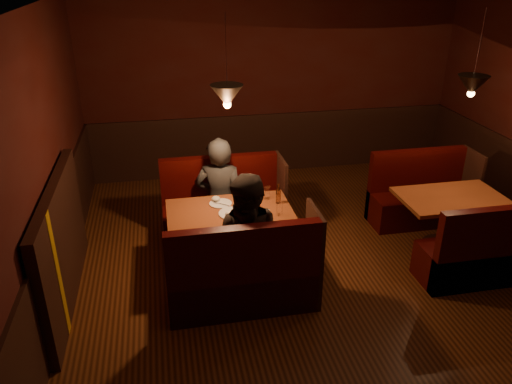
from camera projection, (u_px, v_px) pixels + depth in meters
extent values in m
cube|color=#3E1C0B|center=(343.00, 288.00, 5.52)|extent=(6.00, 7.00, 0.01)
cube|color=black|center=(368.00, 10.00, 4.29)|extent=(6.00, 7.00, 0.01)
cube|color=#3D1712|center=(274.00, 86.00, 8.02)|extent=(6.00, 0.01, 2.90)
cube|color=#3D1712|center=(30.00, 191.00, 4.38)|extent=(0.01, 7.00, 2.90)
cube|color=black|center=(273.00, 143.00, 8.40)|extent=(6.00, 0.04, 1.00)
cube|color=black|center=(52.00, 281.00, 4.78)|extent=(0.04, 7.00, 1.00)
cube|color=black|center=(62.00, 245.00, 5.09)|extent=(0.10, 2.20, 1.30)
cube|color=gold|center=(59.00, 275.00, 4.61)|extent=(0.01, 0.12, 1.30)
cylinder|color=#333333|center=(226.00, 55.00, 4.86)|extent=(0.01, 0.01, 0.80)
cone|color=black|center=(227.00, 96.00, 5.03)|extent=(0.34, 0.34, 0.22)
sphere|color=#FFBF72|center=(227.00, 104.00, 5.06)|extent=(0.08, 0.08, 0.08)
cylinder|color=#333333|center=(479.00, 48.00, 5.27)|extent=(0.01, 0.01, 0.80)
cone|color=black|center=(472.00, 85.00, 5.44)|extent=(0.34, 0.34, 0.22)
sphere|color=#FFBF72|center=(471.00, 93.00, 5.48)|extent=(0.08, 0.08, 0.08)
cube|color=brown|center=(230.00, 212.00, 5.59)|extent=(1.40, 0.85, 0.05)
cylinder|color=black|center=(230.00, 241.00, 5.74)|extent=(0.14, 0.14, 0.70)
cylinder|color=black|center=(231.00, 265.00, 5.88)|extent=(0.56, 0.56, 0.04)
cylinder|color=silver|center=(231.00, 214.00, 5.49)|extent=(0.28, 0.28, 0.02)
cube|color=black|center=(237.00, 212.00, 5.47)|extent=(0.09, 0.08, 0.03)
ellipsoid|color=silver|center=(228.00, 214.00, 5.40)|extent=(0.07, 0.07, 0.06)
cube|color=tan|center=(241.00, 215.00, 5.41)|extent=(0.08, 0.05, 0.03)
cylinder|color=silver|center=(237.00, 216.00, 5.41)|extent=(0.09, 0.10, 0.01)
cylinder|color=silver|center=(221.00, 204.00, 5.72)|extent=(0.26, 0.26, 0.01)
ellipsoid|color=beige|center=(216.00, 199.00, 5.76)|extent=(0.10, 0.10, 0.05)
cube|color=silver|center=(221.00, 204.00, 5.68)|extent=(0.17, 0.13, 0.00)
cylinder|color=white|center=(256.00, 203.00, 5.64)|extent=(0.05, 0.05, 0.08)
cylinder|color=white|center=(267.00, 193.00, 5.83)|extent=(0.08, 0.08, 0.15)
cylinder|color=white|center=(279.00, 209.00, 5.46)|extent=(0.08, 0.08, 0.15)
cylinder|color=#47230F|center=(278.00, 197.00, 5.72)|extent=(0.06, 0.06, 0.16)
cylinder|color=#47230F|center=(279.00, 188.00, 5.67)|extent=(0.03, 0.03, 0.07)
ellipsoid|color=white|center=(266.00, 211.00, 5.51)|extent=(0.12, 0.11, 0.04)
cube|color=#330504|center=(222.00, 222.00, 6.44)|extent=(1.50, 0.55, 0.45)
cube|color=#330504|center=(220.00, 194.00, 6.51)|extent=(1.50, 0.12, 1.05)
cube|color=black|center=(281.00, 196.00, 6.45)|extent=(0.04, 0.55, 1.05)
cube|color=#330504|center=(241.00, 287.00, 5.15)|extent=(1.50, 0.55, 0.45)
cube|color=#330504|center=(244.00, 274.00, 4.84)|extent=(1.50, 0.12, 1.05)
cube|color=black|center=(314.00, 254.00, 5.16)|extent=(0.04, 0.55, 1.05)
cube|color=brown|center=(452.00, 198.00, 6.02)|extent=(1.25, 0.80, 0.05)
cylinder|color=black|center=(447.00, 224.00, 6.17)|extent=(0.13, 0.13, 0.66)
cylinder|color=black|center=(443.00, 245.00, 6.30)|extent=(0.53, 0.53, 0.04)
cube|color=#330504|center=(419.00, 208.00, 6.83)|extent=(1.35, 0.52, 0.42)
cube|color=#330504|center=(415.00, 183.00, 6.89)|extent=(1.35, 0.11, 0.99)
cube|color=black|center=(468.00, 185.00, 6.83)|extent=(0.04, 0.52, 0.99)
cube|color=#330504|center=(478.00, 261.00, 5.61)|extent=(1.35, 0.52, 0.42)
cube|color=#330504|center=(494.00, 249.00, 5.31)|extent=(1.35, 0.11, 0.99)
imported|color=#2F2F2F|center=(219.00, 178.00, 6.13)|extent=(0.71, 0.56, 1.73)
imported|color=black|center=(251.00, 224.00, 5.06)|extent=(1.03, 0.93, 1.73)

